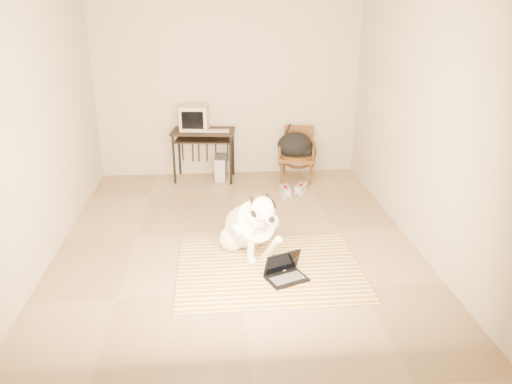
{
  "coord_description": "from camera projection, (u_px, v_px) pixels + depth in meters",
  "views": [
    {
      "loc": [
        -0.21,
        -5.39,
        2.6
      ],
      "look_at": [
        0.19,
        -0.59,
        0.75
      ],
      "focal_mm": 35.0,
      "sensor_mm": 36.0,
      "label": 1
    }
  ],
  "objects": [
    {
      "name": "laptop",
      "position": [
        285.0,
        272.0,
        4.93
      ],
      "size": [
        0.46,
        0.4,
        0.27
      ],
      "color": "black",
      "rests_on": "rug"
    },
    {
      "name": "sneaker_left",
      "position": [
        286.0,
        191.0,
        7.12
      ],
      "size": [
        0.14,
        0.31,
        0.11
      ],
      "color": "white",
      "rests_on": "floor"
    },
    {
      "name": "dog",
      "position": [
        250.0,
        227.0,
        5.34
      ],
      "size": [
        0.68,
        1.01,
        0.84
      ],
      "color": "white",
      "rests_on": "rug"
    },
    {
      "name": "rattan_chair",
      "position": [
        297.0,
        154.0,
        7.66
      ],
      "size": [
        0.62,
        0.61,
        0.79
      ],
      "color": "brown",
      "rests_on": "floor"
    },
    {
      "name": "computer_desk",
      "position": [
        204.0,
        138.0,
        7.5
      ],
      "size": [
        0.99,
        0.63,
        0.78
      ],
      "color": "black",
      "rests_on": "floor"
    },
    {
      "name": "wall_left",
      "position": [
        47.0,
        125.0,
        5.32
      ],
      "size": [
        0.0,
        4.5,
        4.5
      ],
      "primitive_type": "plane",
      "rotation": [
        1.57,
        0.0,
        1.57
      ],
      "color": "#C2B49F",
      "rests_on": "floor"
    },
    {
      "name": "floor",
      "position": [
        236.0,
        233.0,
        5.97
      ],
      "size": [
        4.5,
        4.5,
        0.0
      ],
      "primitive_type": "plane",
      "color": "#977C5D",
      "rests_on": "ground"
    },
    {
      "name": "desk_keyboard",
      "position": [
        217.0,
        131.0,
        7.4
      ],
      "size": [
        0.37,
        0.16,
        0.02
      ],
      "primitive_type": "cube",
      "rotation": [
        0.0,
        0.0,
        -0.07
      ],
      "color": "#BCAC93",
      "rests_on": "computer_desk"
    },
    {
      "name": "backpack",
      "position": [
        296.0,
        146.0,
        7.55
      ],
      "size": [
        0.55,
        0.43,
        0.38
      ],
      "color": "black",
      "rests_on": "rattan_chair"
    },
    {
      "name": "rug",
      "position": [
        269.0,
        270.0,
        5.13
      ],
      "size": [
        1.89,
        1.45,
        0.02
      ],
      "color": "orange",
      "rests_on": "floor"
    },
    {
      "name": "crt_monitor",
      "position": [
        194.0,
        117.0,
        7.46
      ],
      "size": [
        0.45,
        0.43,
        0.36
      ],
      "color": "#BCAC93",
      "rests_on": "computer_desk"
    },
    {
      "name": "sneaker_right",
      "position": [
        301.0,
        189.0,
        7.23
      ],
      "size": [
        0.24,
        0.31,
        0.1
      ],
      "color": "white",
      "rests_on": "floor"
    },
    {
      "name": "wall_right",
      "position": [
        411.0,
        119.0,
        5.63
      ],
      "size": [
        0.0,
        4.5,
        4.5
      ],
      "primitive_type": "plane",
      "rotation": [
        1.57,
        0.0,
        -1.57
      ],
      "color": "#C2B49F",
      "rests_on": "floor"
    },
    {
      "name": "wall_front",
      "position": [
        249.0,
        197.0,
        3.39
      ],
      "size": [
        4.5,
        0.0,
        4.5
      ],
      "primitive_type": "plane",
      "rotation": [
        -1.57,
        0.0,
        0.0
      ],
      "color": "#C2B49F",
      "rests_on": "floor"
    },
    {
      "name": "pc_tower",
      "position": [
        221.0,
        168.0,
        7.7
      ],
      "size": [
        0.21,
        0.41,
        0.36
      ],
      "color": "#515153",
      "rests_on": "floor"
    },
    {
      "name": "wall_back",
      "position": [
        228.0,
        88.0,
        7.57
      ],
      "size": [
        4.5,
        0.0,
        4.5
      ],
      "primitive_type": "plane",
      "rotation": [
        1.57,
        0.0,
        0.0
      ],
      "color": "#C2B49F",
      "rests_on": "floor"
    }
  ]
}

